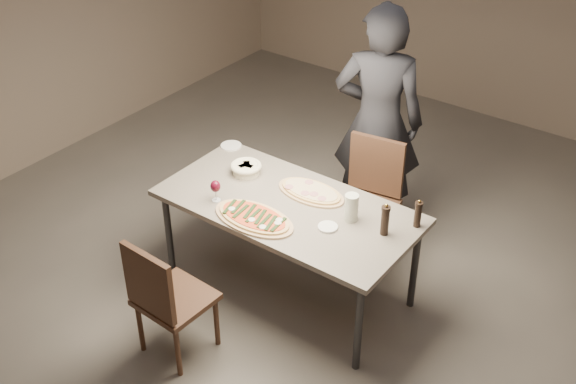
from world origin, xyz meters
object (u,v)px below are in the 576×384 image
Objects in this scene: chair_near at (165,296)px; diner at (378,122)px; zucchini_pizza at (254,218)px; ham_pizza at (311,192)px; carafe at (351,208)px; pepper_mill_left at (385,220)px; bread_basket at (246,168)px; chair_far at (369,193)px; dining_table at (288,211)px.

diner is (0.30, 2.06, 0.44)m from chair_near.
ham_pizza is (0.12, 0.48, -0.00)m from zucchini_pizza.
pepper_mill_left is at bearing -1.48° from carafe.
bread_basket is 0.96m from chair_far.
chair_near is (-0.23, -1.00, -0.18)m from dining_table.
chair_near is (-0.93, -1.09, -0.35)m from pepper_mill_left.
zucchini_pizza is 0.66× the size of chair_near.
zucchini_pizza is 0.78m from chair_near.
bread_basket is 1.18m from pepper_mill_left.
chair_far is (0.16, 0.55, -0.23)m from ham_pizza.
zucchini_pizza is 0.32× the size of diner.
ham_pizza is 0.41m from carafe.
carafe reaches higher than ham_pizza.
dining_table is at bearing 63.07° from diner.
ham_pizza is 2.27× the size of bread_basket.
chair_far reaches higher than carafe.
zucchini_pizza is 3.13× the size of carafe.
bread_basket is 0.25× the size of chair_near.
pepper_mill_left is at bearing 52.02° from chair_near.
ham_pizza is 0.55× the size of chair_far.
ham_pizza is 2.68× the size of carafe.
chair_far is at bearing 78.17° from chair_near.
ham_pizza is 1.26m from chair_near.
pepper_mill_left is (0.65, -0.11, 0.09)m from ham_pizza.
diner reaches higher than zucchini_pizza.
carafe is at bearing 100.64° from chair_far.
ham_pizza is (0.05, 0.20, 0.07)m from dining_table.
chair_near is at bearing 58.57° from diner.
carafe is at bearing 58.62° from zucchini_pizza.
pepper_mill_left is 0.26m from carafe.
zucchini_pizza is at bearing 65.63° from chair_far.
diner is at bearing 111.08° from carafe.
chair_far is (0.29, 1.03, -0.24)m from zucchini_pizza.
bread_basket is 0.98× the size of pepper_mill_left.
chair_far reaches higher than zucchini_pizza.
chair_near is at bearing 66.95° from chair_far.
pepper_mill_left is 1.16m from diner.
diner is (0.07, 1.07, 0.26)m from dining_table.
carafe is (0.39, -0.10, 0.08)m from ham_pizza.
dining_table is 0.80m from chair_far.
ham_pizza is 0.54m from bread_basket.
bread_basket is at bearing 177.89° from pepper_mill_left.
ham_pizza is at bearing 170.70° from pepper_mill_left.
diner is (0.02, 0.87, 0.18)m from ham_pizza.
zucchini_pizza is 2.65× the size of bread_basket.
zucchini_pizza is 1.17× the size of ham_pizza.
dining_table is 7.89× the size of bread_basket.
pepper_mill_left is 0.26× the size of chair_near.
diner is (-0.63, 0.97, 0.09)m from pepper_mill_left.
diner is at bearing -74.37° from chair_far.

